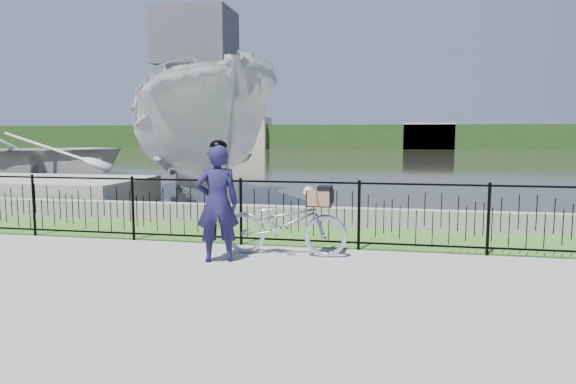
% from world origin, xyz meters
% --- Properties ---
extents(ground, '(120.00, 120.00, 0.00)m').
position_xyz_m(ground, '(0.00, 0.00, 0.00)').
color(ground, gray).
rests_on(ground, ground).
extents(grass_strip, '(60.00, 2.00, 0.01)m').
position_xyz_m(grass_strip, '(0.00, 2.60, 0.00)').
color(grass_strip, '#396B21').
rests_on(grass_strip, ground).
extents(water, '(120.00, 120.00, 0.00)m').
position_xyz_m(water, '(0.00, 33.00, 0.00)').
color(water, black).
rests_on(water, ground).
extents(quay_wall, '(60.00, 0.30, 0.40)m').
position_xyz_m(quay_wall, '(0.00, 3.60, 0.20)').
color(quay_wall, gray).
rests_on(quay_wall, ground).
extents(fence, '(14.00, 0.06, 1.15)m').
position_xyz_m(fence, '(0.00, 1.60, 0.58)').
color(fence, black).
rests_on(fence, ground).
extents(far_treeline, '(120.00, 6.00, 3.00)m').
position_xyz_m(far_treeline, '(0.00, 60.00, 1.50)').
color(far_treeline, '#244219').
rests_on(far_treeline, ground).
extents(far_building_left, '(8.00, 4.00, 4.00)m').
position_xyz_m(far_building_left, '(-18.00, 58.00, 2.00)').
color(far_building_left, '#B0A48D').
rests_on(far_building_left, ground).
extents(far_building_right, '(6.00, 3.00, 3.20)m').
position_xyz_m(far_building_right, '(6.00, 58.50, 1.60)').
color(far_building_right, '#B0A48D').
rests_on(far_building_right, ground).
extents(bicycle_rig, '(1.95, 0.68, 1.12)m').
position_xyz_m(bicycle_rig, '(-0.11, 1.03, 0.52)').
color(bicycle_rig, silver).
rests_on(bicycle_rig, ground).
extents(cyclist, '(0.74, 0.62, 1.81)m').
position_xyz_m(cyclist, '(-1.01, 0.44, 0.89)').
color(cyclist, '#171439').
rests_on(cyclist, ground).
extents(boat_near, '(8.06, 9.97, 5.47)m').
position_xyz_m(boat_near, '(-4.19, 7.83, 1.96)').
color(boat_near, '#B7B7B7').
rests_on(boat_near, water).
extents(boat_far, '(10.67, 11.62, 1.97)m').
position_xyz_m(boat_far, '(-14.56, 12.03, 0.98)').
color(boat_far, '#B7B7B7').
rests_on(boat_far, water).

